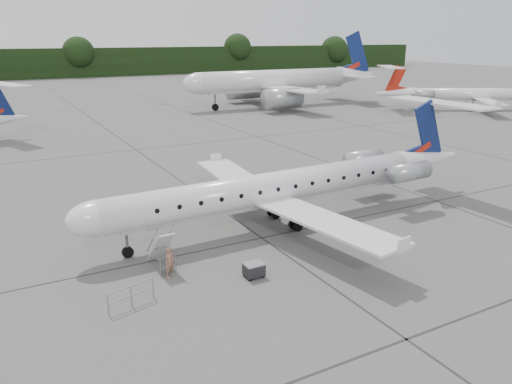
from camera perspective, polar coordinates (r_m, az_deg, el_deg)
ground at (r=30.05m, az=10.21°, el=-5.09°), size 320.00×320.00×0.00m
treeline at (r=152.67m, az=-22.45°, el=13.42°), size 260.00×4.00×8.00m
main_regional_jet at (r=30.14m, az=1.83°, el=2.21°), size 27.63×20.32×6.92m
airstair at (r=25.91m, az=-10.82°, el=-6.29°), size 0.92×2.11×2.17m
passenger at (r=25.01m, az=-9.84°, el=-7.88°), size 0.68×0.58×1.58m
safety_railing at (r=22.90m, az=-14.06°, el=-11.50°), size 2.15×0.65×1.00m
baggage_cart at (r=24.77m, az=-0.24°, el=-8.85°), size 0.94×0.76×0.81m
bg_narrowbody at (r=84.25m, az=2.04°, el=13.78°), size 33.96×24.85×11.98m
bg_regional_right at (r=87.56m, az=23.99°, el=10.79°), size 32.08×29.12×6.89m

